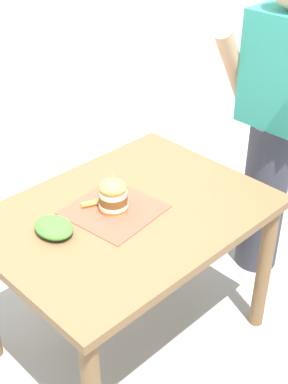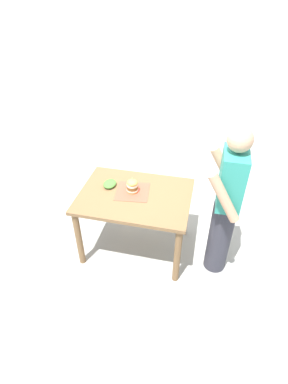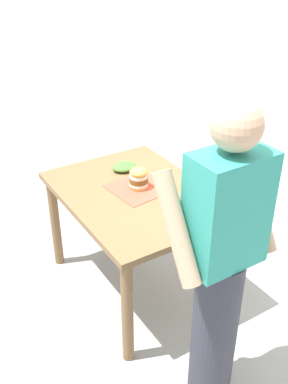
{
  "view_description": "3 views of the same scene",
  "coord_description": "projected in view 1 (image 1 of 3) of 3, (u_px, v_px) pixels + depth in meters",
  "views": [
    {
      "loc": [
        1.38,
        -1.25,
        2.1
      ],
      "look_at": [
        0.0,
        0.1,
        0.83
      ],
      "focal_mm": 50.0,
      "sensor_mm": 36.0,
      "label": 1
    },
    {
      "loc": [
        2.47,
        0.67,
        2.72
      ],
      "look_at": [
        0.0,
        0.1,
        0.83
      ],
      "focal_mm": 28.0,
      "sensor_mm": 36.0,
      "label": 2
    },
    {
      "loc": [
        1.29,
        2.17,
        2.25
      ],
      "look_at": [
        0.0,
        0.1,
        0.83
      ],
      "focal_mm": 42.0,
      "sensor_mm": 36.0,
      "label": 3
    }
  ],
  "objects": [
    {
      "name": "sandwich",
      "position": [
        113.0,
        195.0,
        2.24
      ],
      "size": [
        0.13,
        0.13,
        0.18
      ],
      "color": "gold",
      "rests_on": "serving_paper"
    },
    {
      "name": "serving_paper",
      "position": [
        114.0,
        210.0,
        2.28
      ],
      "size": [
        0.39,
        0.39,
        0.0
      ],
      "primitive_type": "cube",
      "rotation": [
        0.0,
        0.0,
        0.12
      ],
      "color": "#D64C38",
      "rests_on": "patio_table"
    },
    {
      "name": "side_salad",
      "position": [
        54.0,
        227.0,
        2.13
      ],
      "size": [
        0.18,
        0.14,
        0.05
      ],
      "primitive_type": "ellipsoid",
      "color": "#477F33",
      "rests_on": "patio_table"
    },
    {
      "name": "patio_table",
      "position": [
        128.0,
        233.0,
        2.34
      ],
      "size": [
        0.89,
        1.2,
        0.78
      ],
      "color": "brown",
      "rests_on": "ground"
    },
    {
      "name": "pickle_spear",
      "position": [
        91.0,
        203.0,
        2.29
      ],
      "size": [
        0.06,
        0.09,
        0.02
      ],
      "primitive_type": "cylinder",
      "rotation": [
        0.0,
        1.57,
        1.15
      ],
      "color": "#8EA83D",
      "rests_on": "serving_paper"
    },
    {
      "name": "ground_plane",
      "position": [
        130.0,
        337.0,
        2.7
      ],
      "size": [
        80.0,
        80.0,
        0.0
      ],
      "primitive_type": "plane",
      "color": "#9E9E99"
    },
    {
      "name": "diner_across_table",
      "position": [
        274.0,
        127.0,
        2.71
      ],
      "size": [
        0.55,
        0.35,
        1.69
      ],
      "color": "#33333D",
      "rests_on": "ground"
    }
  ]
}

